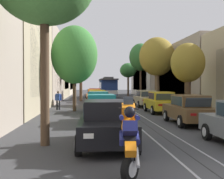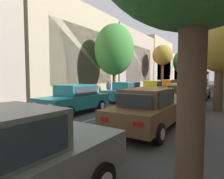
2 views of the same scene
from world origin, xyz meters
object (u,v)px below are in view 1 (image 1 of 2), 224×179
at_px(parked_car_teal_second_left, 101,108).
at_px(street_tree_kerb_right_mid, 157,57).
at_px(parked_car_black_near_left, 106,123).
at_px(parked_car_yellow_fourth_left, 97,98).
at_px(parked_car_orange_fifth_left, 94,96).
at_px(street_tree_kerb_right_far, 128,71).
at_px(pedestrian_on_left_pavement, 58,99).
at_px(parked_car_red_sixth_left, 95,94).
at_px(cable_car_trolley, 108,87).
at_px(fire_hydrant, 213,115).
at_px(motorcycle_with_rider, 129,135).
at_px(parked_car_teal_mid_left, 98,102).
at_px(street_tree_kerb_left_second, 74,55).
at_px(parked_car_brown_second_right, 189,109).
at_px(street_tree_kerb_left_mid, 81,60).
at_px(street_tree_kerb_left_fourth, 80,67).
at_px(street_tree_kerb_right_fourth, 141,57).
at_px(parked_car_beige_fourth_right, 146,98).
at_px(street_tree_kerb_right_second, 188,64).
at_px(parked_car_yellow_mid_right, 161,102).

distance_m(parked_car_teal_second_left, street_tree_kerb_right_mid, 16.99).
relative_size(parked_car_black_near_left, parked_car_yellow_fourth_left, 0.99).
height_order(parked_car_orange_fifth_left, street_tree_kerb_right_far, street_tree_kerb_right_far).
bearing_deg(pedestrian_on_left_pavement, parked_car_red_sixth_left, 77.56).
bearing_deg(cable_car_trolley, street_tree_kerb_right_mid, -73.54).
xyz_separation_m(parked_car_orange_fifth_left, fire_hydrant, (6.31, -18.60, -0.38)).
bearing_deg(motorcycle_with_rider, parked_car_red_sixth_left, 90.25).
relative_size(parked_car_teal_mid_left, street_tree_kerb_right_mid, 0.60).
relative_size(street_tree_kerb_left_second, pedestrian_on_left_pavement, 4.29).
bearing_deg(cable_car_trolley, parked_car_teal_mid_left, -95.52).
xyz_separation_m(parked_car_teal_second_left, fire_hydrant, (6.24, -0.50, -0.38)).
distance_m(parked_car_brown_second_right, street_tree_kerb_left_mid, 23.38).
bearing_deg(parked_car_black_near_left, parked_car_orange_fifth_left, 89.98).
bearing_deg(street_tree_kerb_left_fourth, parked_car_teal_mid_left, -85.59).
xyz_separation_m(parked_car_red_sixth_left, street_tree_kerb_left_fourth, (-2.28, 10.65, 4.36)).
bearing_deg(street_tree_kerb_right_fourth, parked_car_black_near_left, -102.49).
bearing_deg(parked_car_beige_fourth_right, street_tree_kerb_left_second, -150.06).
distance_m(pedestrian_on_left_pavement, fire_hydrant, 13.01).
xyz_separation_m(parked_car_beige_fourth_right, street_tree_kerb_left_fourth, (-6.88, 23.44, 4.36)).
distance_m(street_tree_kerb_right_mid, cable_car_trolley, 16.03).
bearing_deg(pedestrian_on_left_pavement, parked_car_black_near_left, -77.52).
distance_m(parked_car_teal_second_left, pedestrian_on_left_pavement, 8.99).
xyz_separation_m(parked_car_black_near_left, street_tree_kerb_right_fourth, (6.88, 31.05, 5.25)).
relative_size(parked_car_red_sixth_left, street_tree_kerb_left_mid, 0.64).
bearing_deg(street_tree_kerb_right_fourth, fire_hydrant, -91.25).
height_order(parked_car_teal_second_left, pedestrian_on_left_pavement, pedestrian_on_left_pavement).
height_order(parked_car_black_near_left, parked_car_red_sixth_left, same).
height_order(parked_car_yellow_fourth_left, pedestrian_on_left_pavement, pedestrian_on_left_pavement).
relative_size(parked_car_teal_mid_left, parked_car_yellow_fourth_left, 1.00).
xyz_separation_m(parked_car_beige_fourth_right, street_tree_kerb_left_mid, (-6.43, 10.14, 4.49)).
bearing_deg(street_tree_kerb_right_second, parked_car_teal_second_left, -143.38).
bearing_deg(parked_car_red_sixth_left, parked_car_brown_second_right, -79.48).
distance_m(parked_car_brown_second_right, parked_car_beige_fourth_right, 11.89).
bearing_deg(street_tree_kerb_left_mid, parked_car_orange_fifth_left, -60.83).
bearing_deg(street_tree_kerb_right_mid, fire_hydrant, -92.03).
bearing_deg(street_tree_kerb_right_fourth, parked_car_orange_fifth_left, -134.71).
height_order(parked_car_red_sixth_left, street_tree_kerb_right_mid, street_tree_kerb_right_mid).
xyz_separation_m(parked_car_teal_mid_left, street_tree_kerb_right_second, (6.69, -0.94, 2.90)).
bearing_deg(parked_car_orange_fifth_left, fire_hydrant, -71.26).
height_order(parked_car_yellow_fourth_left, street_tree_kerb_right_mid, street_tree_kerb_right_mid).
distance_m(parked_car_yellow_mid_right, street_tree_kerb_left_second, 7.77).
distance_m(street_tree_kerb_right_second, cable_car_trolley, 25.44).
distance_m(parked_car_yellow_mid_right, street_tree_kerb_left_fourth, 30.28).
distance_m(street_tree_kerb_right_second, fire_hydrant, 6.41).
height_order(parked_car_yellow_fourth_left, street_tree_kerb_right_far, street_tree_kerb_right_far).
bearing_deg(street_tree_kerb_left_mid, street_tree_kerb_right_second, -62.28).
height_order(parked_car_teal_second_left, street_tree_kerb_left_fourth, street_tree_kerb_left_fourth).
relative_size(parked_car_orange_fifth_left, street_tree_kerb_left_second, 0.64).
height_order(parked_car_teal_mid_left, street_tree_kerb_right_far, street_tree_kerb_right_far).
bearing_deg(street_tree_kerb_left_second, pedestrian_on_left_pavement, 138.71).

